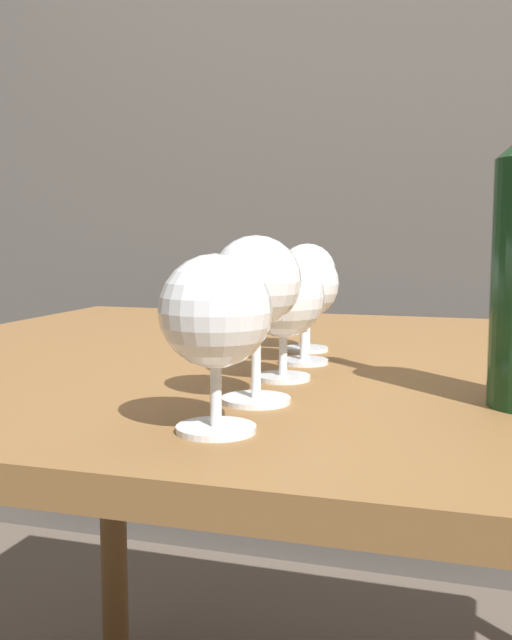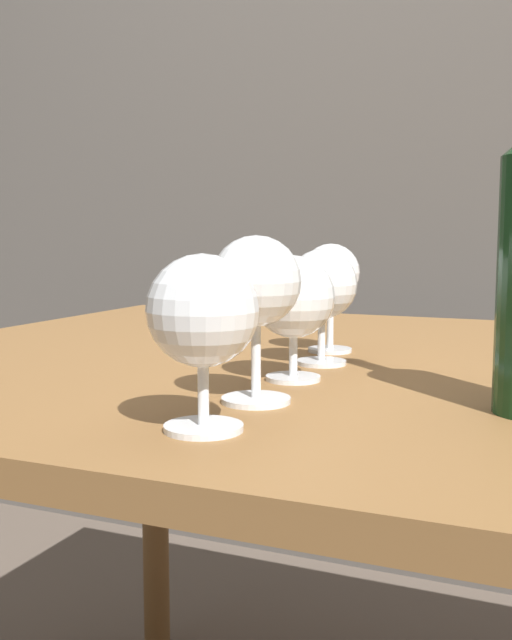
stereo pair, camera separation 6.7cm
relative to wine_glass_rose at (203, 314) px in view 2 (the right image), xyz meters
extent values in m
cube|color=#59544F|center=(0.04, 1.41, 0.46)|extent=(5.00, 0.08, 2.60)
cube|color=brown|center=(0.04, 0.38, -0.11)|extent=(1.27, 0.99, 0.03)
cylinder|color=brown|center=(-0.54, 0.82, -0.48)|extent=(0.06, 0.06, 0.72)
cylinder|color=white|center=(0.00, 0.00, -0.09)|extent=(0.06, 0.06, 0.00)
cylinder|color=white|center=(0.00, 0.00, -0.06)|extent=(0.01, 0.01, 0.06)
sphere|color=white|center=(0.00, 0.00, 0.00)|extent=(0.09, 0.09, 0.09)
ellipsoid|color=pink|center=(0.00, 0.00, 0.00)|extent=(0.08, 0.08, 0.03)
cylinder|color=white|center=(0.00, 0.11, -0.09)|extent=(0.06, 0.06, 0.00)
cylinder|color=white|center=(0.00, 0.11, -0.05)|extent=(0.01, 0.01, 0.08)
sphere|color=white|center=(0.00, 0.11, 0.02)|extent=(0.08, 0.08, 0.08)
ellipsoid|color=beige|center=(0.00, 0.11, 0.02)|extent=(0.07, 0.07, 0.03)
cylinder|color=white|center=(0.00, 0.22, -0.09)|extent=(0.06, 0.06, 0.00)
cylinder|color=white|center=(0.00, 0.22, -0.06)|extent=(0.01, 0.01, 0.06)
sphere|color=white|center=(0.00, 0.22, 0.00)|extent=(0.09, 0.09, 0.09)
ellipsoid|color=#470A16|center=(0.00, 0.22, 0.00)|extent=(0.08, 0.08, 0.04)
cylinder|color=white|center=(-0.01, 0.32, -0.09)|extent=(0.06, 0.06, 0.00)
cylinder|color=white|center=(-0.01, 0.32, -0.06)|extent=(0.01, 0.01, 0.06)
sphere|color=white|center=(-0.01, 0.32, 0.00)|extent=(0.08, 0.08, 0.08)
ellipsoid|color=maroon|center=(-0.01, 0.32, 0.00)|extent=(0.07, 0.07, 0.04)
cylinder|color=white|center=(-0.03, 0.42, -0.09)|extent=(0.06, 0.06, 0.00)
cylinder|color=white|center=(-0.03, 0.42, -0.05)|extent=(0.01, 0.01, 0.07)
sphere|color=white|center=(-0.03, 0.42, 0.01)|extent=(0.08, 0.08, 0.08)
ellipsoid|color=gold|center=(-0.03, 0.42, 0.01)|extent=(0.07, 0.07, 0.03)
camera|label=1|loc=(0.20, -0.53, 0.06)|focal=41.65mm
camera|label=2|loc=(0.26, -0.51, 0.06)|focal=41.65mm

